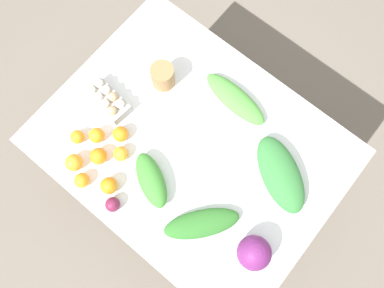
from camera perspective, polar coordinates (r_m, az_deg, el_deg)
The scene contains 18 objects.
ground_plane at distance 2.45m, azimuth -0.00°, elevation -4.55°, with size 8.00×8.00×0.00m, color #70665B.
dining_table at distance 1.82m, azimuth -0.00°, elevation -0.86°, with size 1.35×1.04×0.73m.
cabbage_purple at distance 1.62m, azimuth 9.45°, elevation -16.05°, with size 0.15×0.15×0.15m, color #6B2366.
egg_carton at distance 1.80m, azimuth -12.87°, elevation 6.69°, with size 0.24×0.13×0.09m.
paper_bag at distance 1.79m, azimuth -4.49°, elevation 10.28°, with size 0.11×0.11×0.12m, color #997047.
greens_bunch_chard at distance 1.66m, azimuth -6.22°, elevation -5.48°, with size 0.26×0.11×0.09m, color #3D8433.
greens_bunch_dandelion at distance 1.70m, azimuth 13.33°, elevation -4.48°, with size 0.36×0.17×0.10m, color #337538.
greens_bunch_kale at distance 1.78m, azimuth 6.59°, elevation 6.83°, with size 0.35×0.11×0.07m, color #4C933D.
greens_bunch_beet_tops at distance 1.65m, azimuth 1.49°, elevation -12.03°, with size 0.33×0.12×0.06m, color #2D6B28.
beet_root at distance 1.69m, azimuth -11.99°, elevation -9.01°, with size 0.07×0.07×0.07m, color maroon.
orange_0 at distance 1.73m, azimuth -14.05°, elevation -1.81°, with size 0.08×0.08×0.08m, color orange.
orange_1 at distance 1.74m, azimuth -10.82°, elevation 1.50°, with size 0.07×0.07×0.07m, color orange.
orange_2 at distance 1.73m, azimuth -16.44°, elevation -5.34°, with size 0.07×0.07×0.07m, color orange.
orange_3 at distance 1.76m, azimuth -17.58°, elevation -2.72°, with size 0.08×0.08×0.08m, color orange.
orange_4 at distance 1.72m, azimuth -10.80°, elevation -1.48°, with size 0.07×0.07×0.07m, color orange.
orange_5 at distance 1.76m, azimuth -14.33°, elevation 1.29°, with size 0.07×0.07×0.07m, color orange.
orange_6 at distance 1.70m, azimuth -12.54°, elevation -6.21°, with size 0.08×0.08×0.08m, color orange.
orange_7 at distance 1.79m, azimuth -17.07°, elevation 1.04°, with size 0.07×0.07×0.07m, color orange.
Camera 1 is at (-0.28, 0.34, 2.41)m, focal length 35.00 mm.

